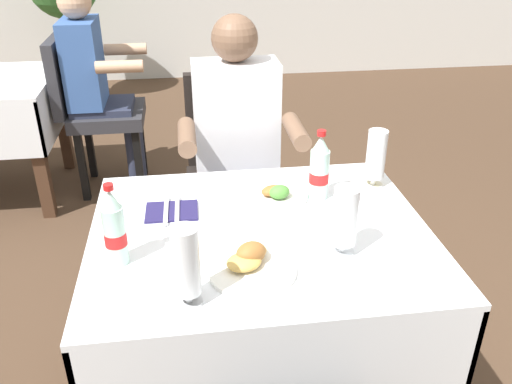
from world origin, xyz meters
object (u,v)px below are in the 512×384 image
Objects in this scene: background_chair_right at (91,106)px; potted_plant_corner at (66,4)px; cola_bottle_primary at (319,169)px; cola_bottle_secondary at (114,229)px; main_dining_table at (260,275)px; background_patron at (96,81)px; chair_far_diner_seat at (235,170)px; seated_diner_far at (238,148)px; beer_glass_left at (376,157)px; beer_glass_middle at (187,267)px; plate_near_camera at (250,262)px; plate_far_diner at (274,195)px; napkin_cutlery_set at (172,211)px; beer_glass_right at (345,221)px.

background_chair_right is 0.71× the size of potted_plant_corner.
cola_bottle_primary is 1.00× the size of cola_bottle_secondary.
main_dining_table is 0.83× the size of background_patron.
background_chair_right is at bearing 127.02° from chair_far_diner_seat.
seated_diner_far is (0.01, 0.72, 0.15)m from main_dining_table.
background_patron is (-0.73, 1.03, 0.16)m from chair_far_diner_seat.
beer_glass_left is 0.88m from beer_glass_middle.
plate_near_camera is 2.16m from background_patron.
seated_diner_far is at bearing -86.59° from chair_far_diner_seat.
plate_far_diner is (0.07, -0.63, 0.20)m from chair_far_diner_seat.
cola_bottle_secondary is 0.20× the size of background_patron.
napkin_cutlery_set is at bearing 122.18° from plate_near_camera.
napkin_cutlery_set is (-0.50, -0.04, -0.10)m from cola_bottle_primary.
background_chair_right is (-0.78, 1.03, 0.00)m from chair_far_diner_seat.
beer_glass_middle is 1.05× the size of beer_glass_right.
seated_diner_far reaches higher than plate_near_camera.
cola_bottle_primary is 0.51m from napkin_cutlery_set.
beer_glass_middle is at bearing -84.59° from napkin_cutlery_set.
background_patron is at bearing 115.78° from plate_far_diner.
beer_glass_middle is 0.90× the size of cola_bottle_primary.
plate_far_diner is at bearing -64.22° from background_patron.
plate_near_camera is (-0.06, -0.91, 0.05)m from seated_diner_far.
napkin_cutlery_set is (-0.49, 0.30, -0.10)m from beer_glass_right.
potted_plant_corner is (-1.28, 3.57, 0.13)m from plate_far_diner.
background_patron reaches higher than plate_near_camera.
beer_glass_middle is 0.68m from cola_bottle_primary.
background_chair_right is at bearing 124.52° from seated_diner_far.
plate_far_diner is at bearing 111.99° from beer_glass_right.
beer_glass_middle is at bearing -132.17° from cola_bottle_primary.
napkin_cutlery_set is 0.14× the size of potted_plant_corner.
plate_near_camera is at bearing -71.86° from background_patron.
beer_glass_middle is at bearing -159.82° from beer_glass_right.
potted_plant_corner is at bearing 111.79° from cola_bottle_primary.
cola_bottle_primary and cola_bottle_secondary have the same top height.
background_patron is (-1.17, 1.62, -0.14)m from beer_glass_left.
plate_near_camera is at bearing -93.16° from chair_far_diner_seat.
cola_bottle_secondary is 3.96m from potted_plant_corner.
beer_glass_right is 0.85× the size of cola_bottle_primary.
beer_glass_right is at bearing -91.81° from cola_bottle_primary.
seated_diner_far is 6.00× the size of beer_glass_right.
potted_plant_corner is at bearing 103.45° from beer_glass_middle.
beer_glass_right is 0.22× the size of background_chair_right.
plate_near_camera is 0.41m from napkin_cutlery_set.
cola_bottle_primary is at bearing -59.05° from background_chair_right.
plate_far_diner is at bearing 59.50° from beer_glass_middle.
beer_glass_left is (0.50, 0.44, 0.09)m from plate_near_camera.
background_chair_right is at bearing 112.74° from main_dining_table.
plate_far_diner is 0.60m from beer_glass_middle.
cola_bottle_secondary reaches higher than chair_far_diner_seat.
main_dining_table is 4.25× the size of cola_bottle_secondary.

